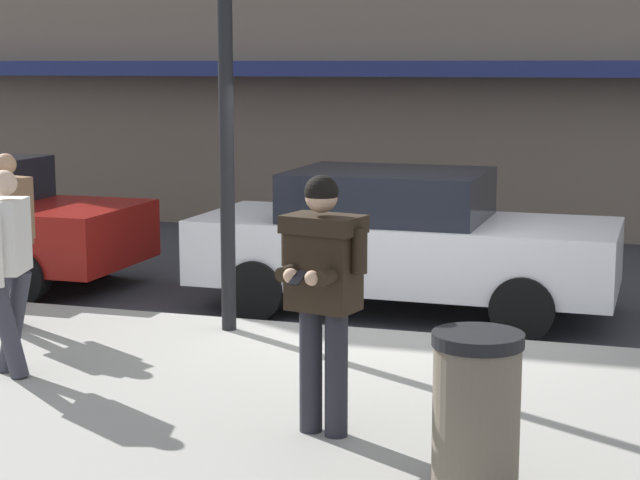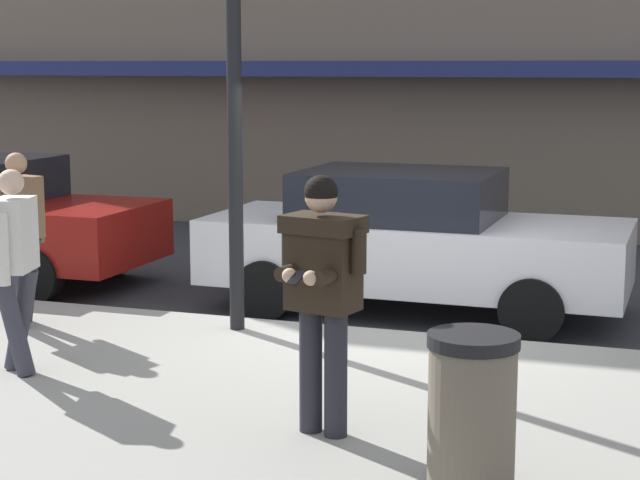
% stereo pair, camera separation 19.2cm
% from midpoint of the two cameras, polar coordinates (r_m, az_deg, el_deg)
% --- Properties ---
extents(ground_plane, '(80.00, 80.00, 0.00)m').
position_cam_midpoint_polar(ground_plane, '(10.60, 2.96, -5.24)').
color(ground_plane, '#333338').
extents(sidewalk, '(32.00, 5.30, 0.14)m').
position_cam_midpoint_polar(sidewalk, '(7.71, 4.92, -10.40)').
color(sidewalk, '#99968E').
rests_on(sidewalk, ground).
extents(curb_paint_line, '(28.00, 0.12, 0.01)m').
position_cam_midpoint_polar(curb_paint_line, '(10.46, 8.37, -5.52)').
color(curb_paint_line, silver).
rests_on(curb_paint_line, ground).
extents(parked_sedan_mid, '(4.52, 1.98, 1.54)m').
position_cam_midpoint_polar(parked_sedan_mid, '(11.59, 3.87, 0.01)').
color(parked_sedan_mid, silver).
rests_on(parked_sedan_mid, ground).
extents(man_texting_on_phone, '(0.64, 0.63, 1.81)m').
position_cam_midpoint_polar(man_texting_on_phone, '(7.23, -0.62, -1.97)').
color(man_texting_on_phone, '#23232B').
rests_on(man_texting_on_phone, sidewalk).
extents(pedestrian_in_light_coat, '(0.40, 0.58, 1.70)m').
position_cam_midpoint_polar(pedestrian_in_light_coat, '(9.05, -16.91, -1.00)').
color(pedestrian_in_light_coat, '#33333D').
rests_on(pedestrian_in_light_coat, sidewalk).
extents(pedestrian_dark_coat, '(0.40, 0.58, 1.70)m').
position_cam_midpoint_polar(pedestrian_dark_coat, '(10.72, -16.78, 0.56)').
color(pedestrian_dark_coat, '#33333D').
rests_on(pedestrian_dark_coat, sidewalk).
extents(street_lamp_post, '(0.36, 0.36, 4.88)m').
position_cam_midpoint_polar(street_lamp_post, '(10.10, -5.66, 11.98)').
color(street_lamp_post, black).
rests_on(street_lamp_post, sidewalk).
extents(trash_bin, '(0.55, 0.55, 0.98)m').
position_cam_midpoint_polar(trash_bin, '(6.46, 7.48, -9.11)').
color(trash_bin, '#665B4C').
rests_on(trash_bin, sidewalk).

